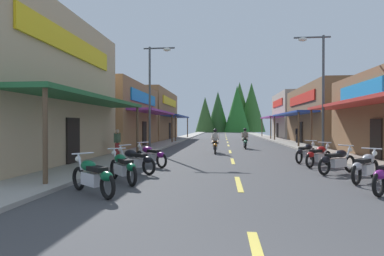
{
  "coord_description": "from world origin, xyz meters",
  "views": [
    {
      "loc": [
        -0.47,
        -1.83,
        1.76
      ],
      "look_at": [
        -3.76,
        30.18,
        1.49
      ],
      "focal_mm": 28.3,
      "sensor_mm": 36.0,
      "label": 1
    }
  ],
  "objects": [
    {
      "name": "storefront_right_far",
      "position": [
        10.46,
        40.95,
        3.11
      ],
      "size": [
        8.67,
        9.95,
        6.21
      ],
      "color": "gray",
      "rests_on": "ground"
    },
    {
      "name": "motorcycle_parked_right_3",
      "position": [
        3.61,
        11.59,
        0.49
      ],
      "size": [
        1.56,
        1.61,
        1.04
      ],
      "rotation": [
        0.0,
        0.0,
        0.8
      ],
      "color": "black",
      "rests_on": "ground"
    },
    {
      "name": "motorcycle_parked_right_2",
      "position": [
        3.67,
        9.68,
        0.49
      ],
      "size": [
        1.78,
        1.35,
        1.04
      ],
      "rotation": [
        0.0,
        0.0,
        0.64
      ],
      "color": "black",
      "rests_on": "ground"
    },
    {
      "name": "rider_cruising_trailing",
      "position": [
        1.19,
        21.36,
        0.66
      ],
      "size": [
        0.6,
        2.14,
        1.57
      ],
      "rotation": [
        0.0,
        0.0,
        1.56
      ],
      "color": "black",
      "rests_on": "ground"
    },
    {
      "name": "motorcycle_parked_left_3",
      "position": [
        -3.56,
        10.85,
        0.49
      ],
      "size": [
        1.75,
        1.4,
        1.04
      ],
      "rotation": [
        0.0,
        0.0,
        2.48
      ],
      "color": "black",
      "rests_on": "ground"
    },
    {
      "name": "motorcycle_parked_left_2",
      "position": [
        -3.71,
        9.0,
        0.49
      ],
      "size": [
        1.89,
        1.18,
        1.04
      ],
      "rotation": [
        0.0,
        0.0,
        2.6
      ],
      "color": "black",
      "rests_on": "ground"
    },
    {
      "name": "streetlamp_left",
      "position": [
        -5.01,
        17.75,
        4.45
      ],
      "size": [
        2.07,
        0.3,
        6.95
      ],
      "color": "#474C51",
      "rests_on": "ground"
    },
    {
      "name": "storefront_left_middle",
      "position": [
        -10.75,
        22.92,
        2.6
      ],
      "size": [
        9.26,
        10.68,
        5.2
      ],
      "color": "olive",
      "rests_on": "ground"
    },
    {
      "name": "rider_cruising_lead",
      "position": [
        -0.96,
        17.36,
        0.66
      ],
      "size": [
        0.6,
        2.14,
        1.57
      ],
      "rotation": [
        0.0,
        0.0,
        1.58
      ],
      "color": "black",
      "rests_on": "ground"
    },
    {
      "name": "centerline_dashes",
      "position": [
        0.0,
        34.07,
        0.01
      ],
      "size": [
        0.16,
        68.38,
        0.01
      ],
      "color": "#E0C64C",
      "rests_on": "ground"
    },
    {
      "name": "pedestrian_browsing",
      "position": [
        6.61,
        27.94,
        0.99
      ],
      "size": [
        0.44,
        0.44,
        1.71
      ],
      "rotation": [
        0.0,
        0.0,
        2.32
      ],
      "color": "black",
      "rests_on": "ground"
    },
    {
      "name": "streetlamp_right",
      "position": [
        5.01,
        16.33,
        4.46
      ],
      "size": [
        2.07,
        0.3,
        6.98
      ],
      "color": "#474C51",
      "rests_on": "ground"
    },
    {
      "name": "ground",
      "position": [
        0.0,
        32.19,
        -0.05
      ],
      "size": [
        9.79,
        94.37,
        0.1
      ],
      "primitive_type": "cube",
      "color": "#424244"
    },
    {
      "name": "sidewalk_left",
      "position": [
        -5.98,
        32.19,
        0.06
      ],
      "size": [
        2.17,
        94.37,
        0.12
      ],
      "primitive_type": "cube",
      "color": "#9E9991",
      "rests_on": "ground"
    },
    {
      "name": "storefront_left_far",
      "position": [
        -11.2,
        35.1,
        3.0
      ],
      "size": [
        10.15,
        12.46,
        5.99
      ],
      "color": "olive",
      "rests_on": "ground"
    },
    {
      "name": "motorcycle_parked_right_4",
      "position": [
        3.48,
        13.11,
        0.49
      ],
      "size": [
        1.43,
        1.72,
        1.04
      ],
      "rotation": [
        0.0,
        0.0,
        0.89
      ],
      "color": "black",
      "rests_on": "ground"
    },
    {
      "name": "pedestrian_by_shop",
      "position": [
        -6.36,
        14.54,
        0.89
      ],
      "size": [
        0.35,
        0.55,
        1.55
      ],
      "rotation": [
        0.0,
        0.0,
        6.0
      ],
      "color": "maroon",
      "rests_on": "ground"
    },
    {
      "name": "storefront_right_middle",
      "position": [
        10.08,
        28.31,
        2.77
      ],
      "size": [
        7.92,
        12.87,
        5.53
      ],
      "color": "brown",
      "rests_on": "ground"
    },
    {
      "name": "motorcycle_parked_left_1",
      "position": [
        -3.55,
        7.22,
        0.49
      ],
      "size": [
        1.44,
        1.71,
        1.04
      ],
      "rotation": [
        0.0,
        0.0,
        2.26
      ],
      "color": "black",
      "rests_on": "ground"
    },
    {
      "name": "treeline_backdrop",
      "position": [
        3.11,
        81.26,
        6.33
      ],
      "size": [
        18.82,
        13.29,
        14.0
      ],
      "color": "#246523",
      "rests_on": "ground"
    },
    {
      "name": "motorcycle_parked_right_1",
      "position": [
        3.94,
        8.06,
        0.49
      ],
      "size": [
        1.52,
        1.64,
        1.04
      ],
      "rotation": [
        0.0,
        0.0,
        0.83
      ],
      "color": "black",
      "rests_on": "ground"
    },
    {
      "name": "motorcycle_parked_left_0",
      "position": [
        -3.77,
        5.54,
        0.49
      ],
      "size": [
        1.74,
        1.4,
        1.04
      ],
      "rotation": [
        0.0,
        0.0,
        2.47
      ],
      "color": "black",
      "rests_on": "ground"
    },
    {
      "name": "sidewalk_right",
      "position": [
        5.98,
        32.19,
        0.06
      ],
      "size": [
        2.17,
        94.37,
        0.12
      ],
      "primitive_type": "cube",
      "color": "gray",
      "rests_on": "ground"
    }
  ]
}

